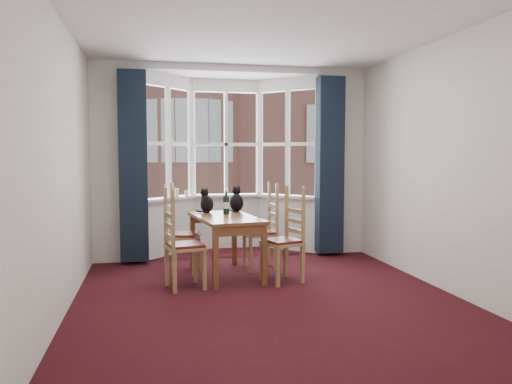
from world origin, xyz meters
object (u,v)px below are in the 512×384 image
object	(u,v)px
wine_bottle	(226,204)
candle_short	(186,194)
cat_left	(207,203)
candle_tall	(177,193)
chair_right_near	(288,242)
chair_left_near	(177,247)
cat_right	(237,201)
chair_right_far	(267,233)
dining_table	(226,225)
chair_left_far	(176,236)

from	to	relation	value
wine_bottle	candle_short	world-z (taller)	wine_bottle
cat_left	candle_tall	bearing A→B (deg)	108.73
cat_left	candle_short	xyz separation A→B (m)	(-0.19, 1.04, 0.04)
chair_right_near	wine_bottle	distance (m)	0.99
wine_bottle	candle_tall	bearing A→B (deg)	113.90
chair_left_near	cat_left	world-z (taller)	cat_left
cat_right	chair_left_near	bearing A→B (deg)	-130.03
chair_right_far	candle_tall	world-z (taller)	candle_tall
chair_left_near	candle_short	bearing A→B (deg)	83.04
dining_table	chair_left_near	distance (m)	0.81
chair_left_near	cat_right	xyz separation A→B (m)	(0.85, 1.01, 0.41)
chair_left_near	wine_bottle	distance (m)	1.04
chair_right_near	cat_left	world-z (taller)	cat_left
cat_left	candle_tall	xyz separation A→B (m)	(-0.34, 1.01, 0.06)
wine_bottle	chair_right_near	bearing A→B (deg)	-42.92
chair_left_near	candle_short	xyz separation A→B (m)	(0.24, 2.00, 0.44)
dining_table	cat_left	xyz separation A→B (m)	(-0.18, 0.48, 0.23)
chair_left_far	candle_short	xyz separation A→B (m)	(0.22, 1.20, 0.44)
chair_right_far	cat_left	world-z (taller)	cat_left
candle_short	cat_right	bearing A→B (deg)	-58.57
wine_bottle	candle_short	xyz separation A→B (m)	(-0.42, 1.30, 0.03)
dining_table	cat_right	xyz separation A→B (m)	(0.23, 0.52, 0.24)
cat_left	wine_bottle	bearing A→B (deg)	-49.85
candle_short	dining_table	bearing A→B (deg)	-75.99
cat_right	wine_bottle	bearing A→B (deg)	-121.23
chair_left_far	chair_right_near	xyz separation A→B (m)	(1.29, -0.71, 0.00)
cat_left	cat_right	world-z (taller)	cat_right
dining_table	candle_tall	size ratio (longest dim) A/B	10.25
chair_right_far	cat_left	xyz separation A→B (m)	(-0.77, 0.19, 0.40)
chair_left_near	chair_left_far	world-z (taller)	same
chair_right_far	chair_left_far	bearing A→B (deg)	178.43
dining_table	chair_right_near	distance (m)	0.82
dining_table	chair_right_near	xyz separation A→B (m)	(0.70, -0.40, -0.17)
candle_tall	wine_bottle	bearing A→B (deg)	-66.10
dining_table	cat_right	bearing A→B (deg)	66.68
chair_left_far	cat_right	distance (m)	0.94
chair_left_far	cat_left	world-z (taller)	cat_left
chair_left_near	cat_left	size ratio (longest dim) A/B	2.75
chair_right_near	chair_right_far	size ratio (longest dim) A/B	1.00
cat_right	candle_short	world-z (taller)	cat_right
chair_left_far	cat_left	size ratio (longest dim) A/B	2.75
dining_table	cat_left	bearing A→B (deg)	111.06
chair_right_near	cat_right	size ratio (longest dim) A/B	2.60
chair_right_far	cat_left	bearing A→B (deg)	165.97
cat_left	chair_right_near	bearing A→B (deg)	-44.83
cat_left	chair_left_far	bearing A→B (deg)	-158.92
chair_left_near	chair_right_near	distance (m)	1.32
chair_right_near	candle_short	distance (m)	2.24
dining_table	candle_tall	xyz separation A→B (m)	(-0.52, 1.48, 0.29)
dining_table	cat_left	world-z (taller)	cat_left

